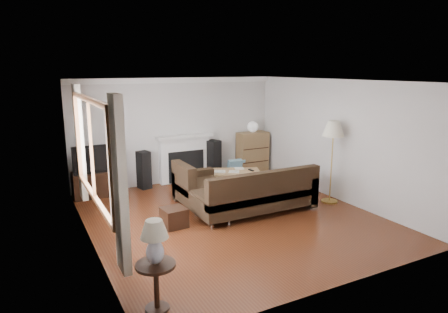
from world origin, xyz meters
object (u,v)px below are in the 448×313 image
floor_lamp (332,162)px  tv_stand (99,183)px  coffee_table (232,181)px  bookshelf (252,153)px  sectional_sofa (255,192)px  side_table (156,287)px

floor_lamp → tv_stand: bearing=147.4°
tv_stand → coffee_table: (2.70, -1.10, -0.03)m
bookshelf → coffee_table: bearing=-137.0°
sectional_sofa → floor_lamp: 1.77m
bookshelf → floor_lamp: 2.73m
tv_stand → floor_lamp: (4.15, -2.65, 0.58)m
tv_stand → floor_lamp: size_ratio=0.64×
bookshelf → floor_lamp: bearing=-85.4°
sectional_sofa → coffee_table: sectional_sofa is taller
tv_stand → floor_lamp: bearing=-32.6°
floor_lamp → side_table: size_ratio=2.96×
tv_stand → bookshelf: size_ratio=0.99×
coffee_table → floor_lamp: floor_lamp is taller
floor_lamp → side_table: floor_lamp is taller
side_table → tv_stand: bearing=87.3°
sectional_sofa → coffee_table: (0.25, 1.36, -0.17)m
bookshelf → floor_lamp: size_ratio=0.65×
bookshelf → side_table: 6.27m
coffee_table → tv_stand: bearing=-178.9°
tv_stand → side_table: 4.64m
floor_lamp → sectional_sofa: bearing=173.6°
coffee_table → floor_lamp: (1.45, -1.56, 0.61)m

